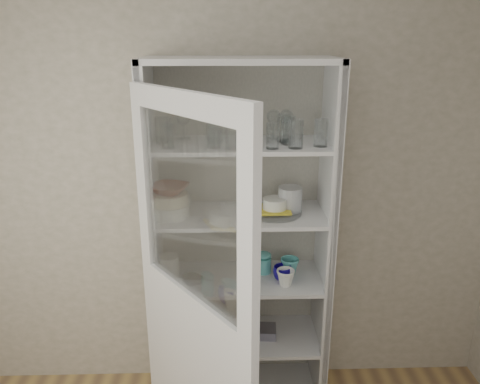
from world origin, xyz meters
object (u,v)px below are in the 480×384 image
(white_ramekin, at_px, (275,203))
(mug_teal, at_px, (290,266))
(plate_stack_back, at_px, (172,201))
(teal_jar, at_px, (263,263))
(cupboard_door, at_px, (193,336))
(goblet_3, at_px, (274,123))
(pantry_cabinet, at_px, (240,259))
(glass_platter, at_px, (275,212))
(mug_white, at_px, (286,278))
(cream_bowl, at_px, (169,199))
(goblet_0, at_px, (184,124))
(cream_dish, at_px, (192,331))
(yellow_trivet, at_px, (275,209))
(goblet_2, at_px, (286,123))
(measuring_cups, at_px, (191,279))
(white_canister, at_px, (170,266))
(tin_box, at_px, (261,331))
(mug_blue, at_px, (282,273))
(goblet_1, at_px, (224,124))
(plate_stack_front, at_px, (170,210))
(terracotta_bowl, at_px, (169,189))
(grey_bowl_stack, at_px, (290,199))

(white_ramekin, xyz_separation_m, mug_teal, (0.10, 0.03, -0.41))
(plate_stack_back, bearing_deg, teal_jar, -8.76)
(cupboard_door, relative_size, goblet_3, 11.27)
(pantry_cabinet, height_order, glass_platter, pantry_cabinet)
(pantry_cabinet, bearing_deg, mug_white, -35.15)
(cream_bowl, height_order, white_ramekin, cream_bowl)
(goblet_0, relative_size, cream_dish, 0.67)
(yellow_trivet, bearing_deg, cream_bowl, -177.38)
(goblet_3, distance_m, mug_white, 0.87)
(glass_platter, xyz_separation_m, teal_jar, (-0.05, 0.06, -0.35))
(goblet_2, bearing_deg, plate_stack_back, 174.78)
(measuring_cups, bearing_deg, glass_platter, 5.64)
(white_canister, bearing_deg, tin_box, -2.93)
(mug_blue, relative_size, mug_teal, 1.00)
(pantry_cabinet, height_order, tin_box, pantry_cabinet)
(goblet_2, xyz_separation_m, mug_blue, (-0.01, -0.12, -0.85))
(goblet_1, bearing_deg, cream_bowl, -154.93)
(cupboard_door, xyz_separation_m, mug_white, (0.49, 0.47, 0.04))
(tin_box, bearing_deg, goblet_1, 152.16)
(goblet_3, bearing_deg, cream_bowl, -168.06)
(goblet_1, bearing_deg, goblet_0, -178.52)
(goblet_0, height_order, white_canister, goblet_0)
(plate_stack_front, relative_size, glass_platter, 0.70)
(mug_white, relative_size, white_canister, 0.80)
(goblet_1, height_order, cream_bowl, goblet_1)
(cupboard_door, distance_m, teal_jar, 0.74)
(cream_bowl, xyz_separation_m, glass_platter, (0.58, 0.03, -0.09))
(goblet_1, distance_m, measuring_cups, 0.90)
(cupboard_door, relative_size, yellow_trivet, 11.82)
(mug_white, xyz_separation_m, cream_dish, (-0.55, 0.10, -0.41))
(goblet_0, xyz_separation_m, mug_white, (0.56, -0.21, -0.84))
(pantry_cabinet, distance_m, goblet_2, 0.85)
(cupboard_door, bearing_deg, mug_teal, 102.71)
(plate_stack_back, xyz_separation_m, mug_white, (0.65, -0.25, -0.38))
(goblet_1, height_order, mug_white, goblet_1)
(cupboard_door, distance_m, plate_stack_back, 0.84)
(white_canister, height_order, tin_box, white_canister)
(terracotta_bowl, bearing_deg, pantry_cabinet, 15.25)
(cream_bowl, relative_size, measuring_cups, 2.05)
(cupboard_door, bearing_deg, grey_bowl_stack, 103.57)
(mug_blue, bearing_deg, plate_stack_front, -156.89)
(goblet_1, distance_m, white_canister, 0.89)
(goblet_2, xyz_separation_m, mug_teal, (0.04, -0.06, -0.84))
(goblet_0, relative_size, mug_teal, 1.53)
(cream_bowl, height_order, teal_jar, cream_bowl)
(pantry_cabinet, xyz_separation_m, goblet_2, (0.25, 0.01, 0.81))
(mug_white, distance_m, tin_box, 0.45)
(grey_bowl_stack, relative_size, white_canister, 1.08)
(cream_dish, xyz_separation_m, tin_box, (0.42, 0.00, -0.01))
(goblet_2, distance_m, mug_teal, 0.84)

